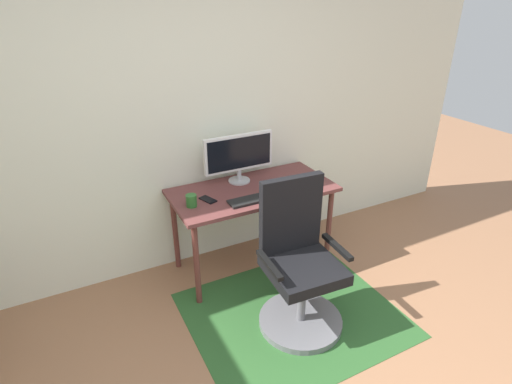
{
  "coord_description": "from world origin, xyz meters",
  "views": [
    {
      "loc": [
        -0.83,
        -0.83,
        2.14
      ],
      "look_at": [
        0.41,
        1.56,
        0.82
      ],
      "focal_mm": 28.83,
      "sensor_mm": 36.0,
      "label": 1
    }
  ],
  "objects_px": {
    "computer_mouse": "(293,190)",
    "coffee_cup": "(191,201)",
    "desk": "(253,197)",
    "office_chair": "(299,273)",
    "keyboard": "(256,199)",
    "cell_phone": "(208,200)",
    "monitor": "(239,154)"
  },
  "relations": [
    {
      "from": "computer_mouse",
      "to": "coffee_cup",
      "type": "relative_size",
      "value": 1.14
    },
    {
      "from": "desk",
      "to": "office_chair",
      "type": "relative_size",
      "value": 1.23
    },
    {
      "from": "desk",
      "to": "coffee_cup",
      "type": "distance_m",
      "value": 0.55
    },
    {
      "from": "keyboard",
      "to": "computer_mouse",
      "type": "distance_m",
      "value": 0.32
    },
    {
      "from": "desk",
      "to": "cell_phone",
      "type": "height_order",
      "value": "cell_phone"
    },
    {
      "from": "desk",
      "to": "coffee_cup",
      "type": "xyz_separation_m",
      "value": [
        -0.53,
        -0.06,
        0.12
      ]
    },
    {
      "from": "desk",
      "to": "keyboard",
      "type": "height_order",
      "value": "keyboard"
    },
    {
      "from": "computer_mouse",
      "to": "keyboard",
      "type": "bearing_deg",
      "value": 177.17
    },
    {
      "from": "desk",
      "to": "office_chair",
      "type": "bearing_deg",
      "value": -92.19
    },
    {
      "from": "desk",
      "to": "computer_mouse",
      "type": "distance_m",
      "value": 0.33
    },
    {
      "from": "computer_mouse",
      "to": "cell_phone",
      "type": "xyz_separation_m",
      "value": [
        -0.64,
        0.18,
        -0.01
      ]
    },
    {
      "from": "cell_phone",
      "to": "computer_mouse",
      "type": "bearing_deg",
      "value": -34.63
    },
    {
      "from": "desk",
      "to": "keyboard",
      "type": "relative_size",
      "value": 3.03
    },
    {
      "from": "coffee_cup",
      "to": "cell_phone",
      "type": "height_order",
      "value": "coffee_cup"
    },
    {
      "from": "coffee_cup",
      "to": "cell_phone",
      "type": "xyz_separation_m",
      "value": [
        0.14,
        0.04,
        -0.04
      ]
    },
    {
      "from": "keyboard",
      "to": "computer_mouse",
      "type": "bearing_deg",
      "value": -2.83
    },
    {
      "from": "desk",
      "to": "monitor",
      "type": "distance_m",
      "value": 0.36
    },
    {
      "from": "keyboard",
      "to": "computer_mouse",
      "type": "relative_size",
      "value": 4.13
    },
    {
      "from": "coffee_cup",
      "to": "office_chair",
      "type": "height_order",
      "value": "office_chair"
    },
    {
      "from": "coffee_cup",
      "to": "cell_phone",
      "type": "bearing_deg",
      "value": 14.28
    },
    {
      "from": "keyboard",
      "to": "cell_phone",
      "type": "height_order",
      "value": "keyboard"
    },
    {
      "from": "monitor",
      "to": "coffee_cup",
      "type": "bearing_deg",
      "value": -154.46
    },
    {
      "from": "cell_phone",
      "to": "office_chair",
      "type": "height_order",
      "value": "office_chair"
    },
    {
      "from": "monitor",
      "to": "office_chair",
      "type": "bearing_deg",
      "value": -89.66
    },
    {
      "from": "computer_mouse",
      "to": "cell_phone",
      "type": "height_order",
      "value": "computer_mouse"
    },
    {
      "from": "monitor",
      "to": "office_chair",
      "type": "relative_size",
      "value": 0.55
    },
    {
      "from": "desk",
      "to": "monitor",
      "type": "relative_size",
      "value": 2.21
    },
    {
      "from": "monitor",
      "to": "computer_mouse",
      "type": "xyz_separation_m",
      "value": [
        0.28,
        -0.38,
        -0.22
      ]
    },
    {
      "from": "desk",
      "to": "monitor",
      "type": "xyz_separation_m",
      "value": [
        -0.03,
        0.18,
        0.32
      ]
    },
    {
      "from": "computer_mouse",
      "to": "cell_phone",
      "type": "distance_m",
      "value": 0.67
    },
    {
      "from": "monitor",
      "to": "cell_phone",
      "type": "height_order",
      "value": "monitor"
    },
    {
      "from": "computer_mouse",
      "to": "monitor",
      "type": "bearing_deg",
      "value": 126.82
    }
  ]
}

